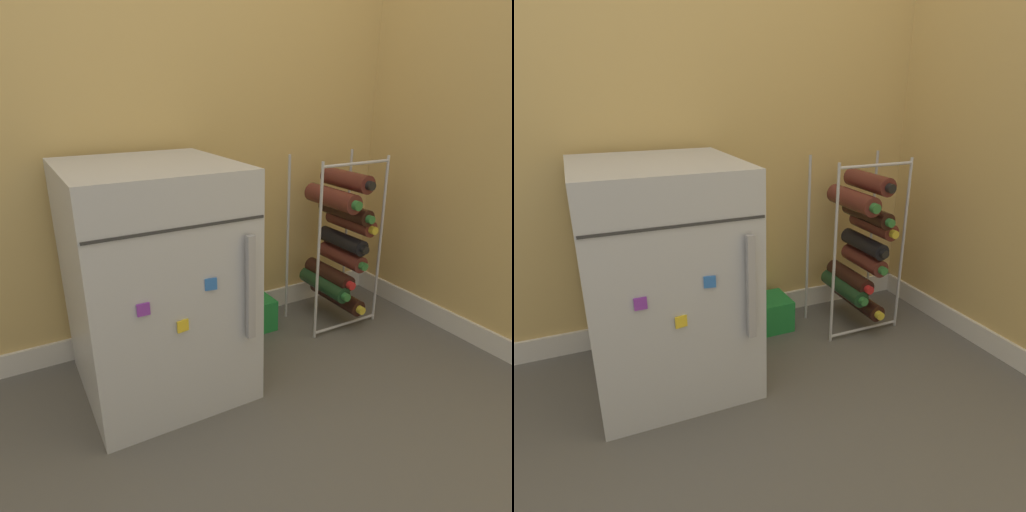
# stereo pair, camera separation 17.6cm
# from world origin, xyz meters

# --- Properties ---
(ground_plane) EXTENTS (14.00, 14.00, 0.00)m
(ground_plane) POSITION_xyz_m (0.00, 0.00, 0.00)
(ground_plane) COLOR #56544F
(wall_back) EXTENTS (6.90, 0.07, 2.50)m
(wall_back) POSITION_xyz_m (0.00, 0.58, 1.24)
(wall_back) COLOR tan
(wall_back) RESTS_ON ground_plane
(mini_fridge) EXTENTS (0.53, 0.57, 0.79)m
(mini_fridge) POSITION_xyz_m (-0.26, 0.24, 0.39)
(mini_fridge) COLOR #B7BABF
(mini_fridge) RESTS_ON ground_plane
(wine_rack) EXTENTS (0.34, 0.33, 0.75)m
(wine_rack) POSITION_xyz_m (0.59, 0.32, 0.38)
(wine_rack) COLOR #B2B2B7
(wine_rack) RESTS_ON ground_plane
(soda_box) EXTENTS (0.23, 0.17, 0.14)m
(soda_box) POSITION_xyz_m (0.18, 0.42, 0.07)
(soda_box) COLOR #1E7F38
(soda_box) RESTS_ON ground_plane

